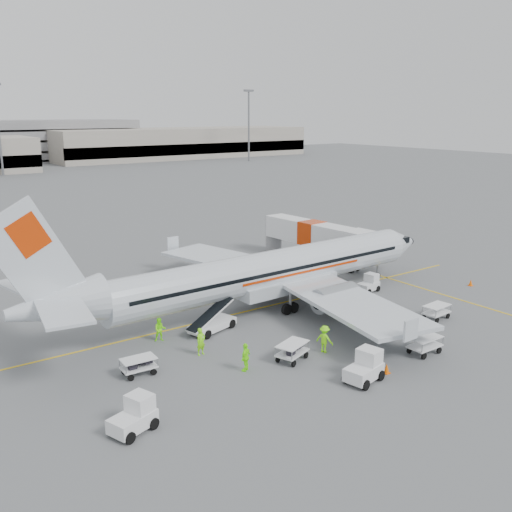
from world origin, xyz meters
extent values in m
plane|color=#56595B|center=(0.00, 0.00, 0.00)|extent=(360.00, 360.00, 0.00)
cube|color=yellow|center=(0.00, 0.00, 0.01)|extent=(44.00, 0.20, 0.01)
cube|color=yellow|center=(14.00, -8.00, 0.01)|extent=(0.20, 20.00, 0.01)
cone|color=#FD5E03|center=(18.26, -6.23, 0.31)|extent=(0.38, 0.38, 0.62)
cone|color=#FD5E03|center=(2.79, 12.81, 0.26)|extent=(0.32, 0.32, 0.53)
cone|color=#FD5E03|center=(-1.72, -14.07, 0.32)|extent=(0.39, 0.39, 0.64)
imported|color=#72E20D|center=(-9.53, -5.16, 0.92)|extent=(0.73, 0.54, 1.84)
imported|color=#72E20D|center=(-10.66, -1.50, 0.84)|extent=(0.99, 0.89, 1.68)
imported|color=#72E20D|center=(-2.68, -9.53, 0.92)|extent=(1.07, 1.36, 1.85)
imported|color=#72E20D|center=(-8.49, -8.81, 0.90)|extent=(1.13, 0.91, 1.80)
camera|label=1|loc=(-26.71, -35.39, 15.43)|focal=40.00mm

